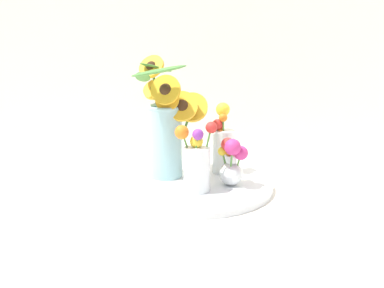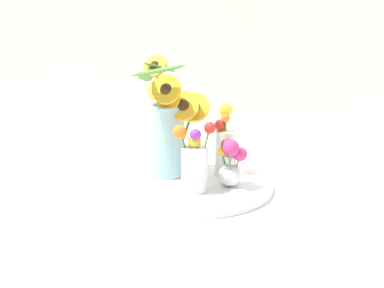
# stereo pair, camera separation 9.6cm
# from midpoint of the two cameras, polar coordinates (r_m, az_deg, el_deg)

# --- Properties ---
(ground_plane) EXTENTS (6.00, 6.00, 0.00)m
(ground_plane) POSITION_cam_midpoint_polar(r_m,az_deg,el_deg) (1.22, 2.04, -6.33)
(ground_plane) COLOR silver
(serving_tray) EXTENTS (0.45, 0.45, 0.02)m
(serving_tray) POSITION_cam_midpoint_polar(r_m,az_deg,el_deg) (1.26, 2.19, -5.20)
(serving_tray) COLOR silver
(serving_tray) RESTS_ON ground_plane
(mason_jar_sunflowers) EXTENTS (0.22, 0.22, 0.35)m
(mason_jar_sunflowers) POSITION_cam_midpoint_polar(r_m,az_deg,el_deg) (1.28, -0.91, 2.33)
(mason_jar_sunflowers) COLOR #9ED1D6
(mason_jar_sunflowers) RESTS_ON serving_tray
(vase_small_center) EXTENTS (0.10, 0.08, 0.18)m
(vase_small_center) POSITION_cam_midpoint_polar(r_m,az_deg,el_deg) (1.17, 2.65, -2.37)
(vase_small_center) COLOR white
(vase_small_center) RESTS_ON serving_tray
(vase_bulb_right) EXTENTS (0.08, 0.08, 0.14)m
(vase_bulb_right) POSITION_cam_midpoint_polar(r_m,az_deg,el_deg) (1.21, 7.25, -2.40)
(vase_bulb_right) COLOR white
(vase_bulb_right) RESTS_ON serving_tray
(vase_small_back) EXTENTS (0.07, 0.07, 0.21)m
(vase_small_back) POSITION_cam_midpoint_polar(r_m,az_deg,el_deg) (1.32, 6.33, -0.16)
(vase_small_back) COLOR white
(vase_small_back) RESTS_ON serving_tray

